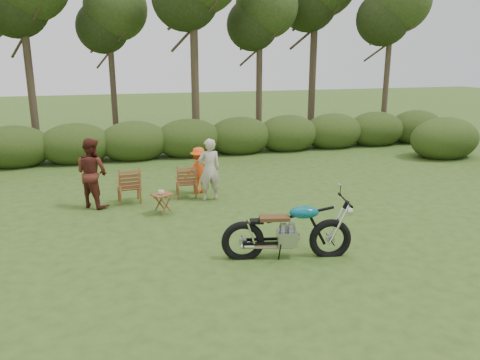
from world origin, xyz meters
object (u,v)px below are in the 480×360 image
object	(u,v)px
lawn_chair_left	(130,202)
side_table	(163,204)
cup	(161,192)
adult_a	(210,200)
child	(199,193)
adult_b	(95,206)
motorcycle	(286,257)
lawn_chair_right	(187,196)

from	to	relation	value
lawn_chair_left	side_table	distance (m)	1.38
cup	adult_a	distance (m)	1.66
lawn_chair_left	side_table	bearing A→B (deg)	117.24
side_table	child	size ratio (longest dim) A/B	0.38
side_table	child	world-z (taller)	child
adult_b	side_table	bearing A→B (deg)	-170.21
motorcycle	adult_b	xyz separation A→B (m)	(-3.44, 4.21, 0.00)
lawn_chair_right	side_table	bearing A→B (deg)	62.15
motorcycle	child	xyz separation A→B (m)	(-0.68, 4.64, 0.00)
motorcycle	lawn_chair_right	distance (m)	4.53
cup	child	bearing A→B (deg)	50.86
cup	adult_a	xyz separation A→B (m)	(1.35, 0.80, -0.54)
motorcycle	adult_b	world-z (taller)	adult_b
lawn_chair_right	motorcycle	bearing A→B (deg)	108.57
lawn_chair_right	lawn_chair_left	world-z (taller)	lawn_chair_left
lawn_chair_right	side_table	world-z (taller)	side_table
lawn_chair_left	motorcycle	bearing A→B (deg)	117.08
cup	motorcycle	bearing A→B (deg)	-58.79
lawn_chair_right	side_table	xyz separation A→B (m)	(-0.80, -1.24, 0.24)
lawn_chair_right	child	distance (m)	0.47
side_table	adult_b	xyz separation A→B (m)	(-1.56, 1.05, -0.24)
side_table	adult_a	bearing A→B (deg)	30.37
adult_b	adult_a	bearing A→B (deg)	-141.68
side_table	child	xyz separation A→B (m)	(1.20, 1.48, -0.24)
side_table	adult_a	xyz separation A→B (m)	(1.33, 0.78, -0.24)
child	adult_a	bearing A→B (deg)	90.16
side_table	child	bearing A→B (deg)	51.08
side_table	cup	size ratio (longest dim) A/B	3.57
child	motorcycle	bearing A→B (deg)	88.07
cup	lawn_chair_right	bearing A→B (deg)	56.96
motorcycle	lawn_chair_right	world-z (taller)	motorcycle
lawn_chair_right	adult_b	distance (m)	2.37
child	lawn_chair_right	bearing A→B (deg)	20.71
cup	adult_b	distance (m)	1.95
side_table	cup	world-z (taller)	cup
cup	adult_a	size ratio (longest dim) A/B	0.08
cup	adult_b	world-z (taller)	adult_b
motorcycle	child	size ratio (longest dim) A/B	1.81
side_table	child	distance (m)	1.92
lawn_chair_left	child	xyz separation A→B (m)	(1.89, 0.32, 0.00)
lawn_chair_left	child	size ratio (longest dim) A/B	0.72
child	lawn_chair_left	bearing A→B (deg)	-0.64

